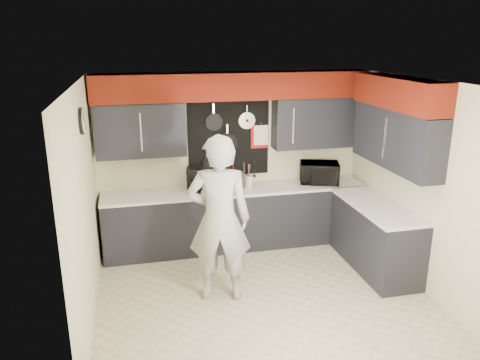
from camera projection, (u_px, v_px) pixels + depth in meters
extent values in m
plane|color=#C1B496|center=(262.00, 293.00, 5.84)|extent=(4.00, 4.00, 0.00)
cube|color=beige|center=(232.00, 159.00, 7.08)|extent=(4.00, 0.01, 2.60)
cube|color=black|center=(141.00, 130.00, 6.49)|extent=(1.24, 0.32, 0.75)
cube|color=black|center=(317.00, 123.00, 7.06)|extent=(1.34, 0.32, 0.75)
cube|color=#65170B|center=(234.00, 86.00, 6.59)|extent=(3.94, 0.36, 0.38)
cube|color=black|center=(229.00, 138.00, 6.96)|extent=(1.22, 0.03, 1.15)
cylinder|color=black|center=(214.00, 122.00, 6.80)|extent=(0.26, 0.04, 0.26)
cylinder|color=black|center=(227.00, 143.00, 6.94)|extent=(0.30, 0.04, 0.30)
cylinder|color=black|center=(210.00, 165.00, 6.98)|extent=(0.27, 0.04, 0.27)
cylinder|color=silver|center=(247.00, 121.00, 6.91)|extent=(0.25, 0.02, 0.25)
cube|color=#AC0D12|center=(259.00, 137.00, 7.05)|extent=(0.26, 0.01, 0.34)
cube|color=white|center=(261.00, 135.00, 7.03)|extent=(0.22, 0.01, 0.30)
cylinder|color=silver|center=(200.00, 172.00, 6.99)|extent=(0.01, 0.01, 0.20)
cylinder|color=silver|center=(211.00, 171.00, 7.02)|extent=(0.01, 0.01, 0.20)
cylinder|color=silver|center=(222.00, 171.00, 7.06)|extent=(0.01, 0.01, 0.20)
cylinder|color=silver|center=(233.00, 170.00, 7.10)|extent=(0.01, 0.01, 0.20)
cylinder|color=silver|center=(244.00, 169.00, 7.14)|extent=(0.01, 0.01, 0.20)
cylinder|color=silver|center=(255.00, 169.00, 7.17)|extent=(0.01, 0.01, 0.20)
cube|color=beige|center=(416.00, 183.00, 5.89)|extent=(0.01, 3.50, 2.60)
cube|color=black|center=(396.00, 138.00, 5.98)|extent=(0.32, 1.70, 0.75)
cube|color=#65170B|center=(399.00, 93.00, 5.80)|extent=(0.36, 1.70, 0.38)
cube|color=beige|center=(85.00, 209.00, 5.02)|extent=(0.01, 3.50, 2.60)
cylinder|color=black|center=(81.00, 121.00, 5.14)|extent=(0.04, 0.30, 0.30)
cylinder|color=white|center=(84.00, 121.00, 5.14)|extent=(0.01, 0.26, 0.26)
cube|color=black|center=(236.00, 218.00, 7.06)|extent=(3.90, 0.60, 0.88)
cube|color=white|center=(236.00, 190.00, 6.91)|extent=(3.90, 0.63, 0.04)
cube|color=black|center=(375.00, 237.00, 6.40)|extent=(0.60, 1.60, 0.88)
cube|color=white|center=(377.00, 206.00, 6.26)|extent=(0.63, 1.60, 0.04)
cube|color=black|center=(240.00, 249.00, 6.93)|extent=(3.90, 0.06, 0.10)
imported|color=black|center=(319.00, 173.00, 7.14)|extent=(0.67, 0.54, 0.32)
cube|color=#341D10|center=(240.00, 182.00, 6.88)|extent=(0.11, 0.11, 0.20)
cylinder|color=silver|center=(249.00, 181.00, 7.00)|extent=(0.12, 0.12, 0.15)
cube|color=black|center=(195.00, 191.00, 6.75)|extent=(0.26, 0.29, 0.03)
cube|color=black|center=(194.00, 178.00, 6.78)|extent=(0.21, 0.12, 0.33)
cube|color=black|center=(194.00, 170.00, 6.66)|extent=(0.26, 0.29, 0.07)
cylinder|color=black|center=(195.00, 185.00, 6.70)|extent=(0.12, 0.12, 0.15)
imported|color=#AEAEAC|center=(219.00, 220.00, 5.47)|extent=(0.83, 0.63, 2.04)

